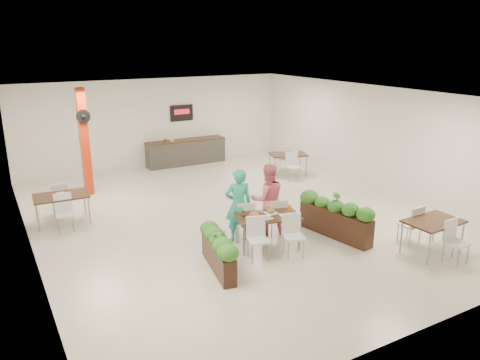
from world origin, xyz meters
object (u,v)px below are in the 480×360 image
at_px(side_table_a, 61,199).
at_px(side_table_c, 433,226).
at_px(service_counter, 186,151).
at_px(planter_right, 335,216).
at_px(side_table_b, 288,157).
at_px(main_table, 268,220).
at_px(diner_woman, 268,199).
at_px(diner_man, 238,205).
at_px(planter_left, 218,248).
at_px(red_column, 85,141).

bearing_deg(side_table_a, side_table_c, -37.27).
bearing_deg(side_table_a, service_counter, 41.10).
bearing_deg(planter_right, side_table_b, 66.98).
height_order(main_table, side_table_b, same).
relative_size(diner_woman, side_table_c, 1.07).
height_order(main_table, side_table_a, same).
height_order(diner_woman, side_table_b, diner_woman).
xyz_separation_m(main_table, diner_man, (-0.39, 0.65, 0.23)).
bearing_deg(diner_man, main_table, 136.78).
height_order(planter_left, side_table_b, side_table_b).
relative_size(service_counter, main_table, 1.58).
height_order(diner_woman, side_table_c, diner_woman).
distance_m(red_column, side_table_c, 9.77).
relative_size(planter_left, side_table_b, 1.03).
relative_size(main_table, diner_man, 1.09).
height_order(service_counter, diner_woman, service_counter).
relative_size(service_counter, planter_right, 1.46).
bearing_deg(diner_man, red_column, -50.27).
xyz_separation_m(red_column, side_table_a, (-1.10, -2.08, -1.00)).
distance_m(diner_man, side_table_c, 4.31).
distance_m(main_table, diner_man, 0.79).
distance_m(planter_right, side_table_a, 6.85).
bearing_deg(planter_right, main_table, 169.96).
xyz_separation_m(service_counter, diner_woman, (-0.90, -7.08, 0.38)).
height_order(service_counter, side_table_b, service_counter).
bearing_deg(main_table, side_table_c, -34.18).
relative_size(main_table, side_table_b, 1.13).
bearing_deg(planter_left, diner_man, 45.44).
bearing_deg(side_table_a, diner_woman, -33.38).
xyz_separation_m(planter_right, side_table_b, (2.10, 4.95, 0.12)).
height_order(service_counter, planter_right, service_counter).
xyz_separation_m(service_counter, main_table, (-1.31, -7.73, 0.14)).
distance_m(diner_man, planter_right, 2.33).
height_order(planter_right, side_table_c, planter_right).
bearing_deg(diner_woman, main_table, 73.73).
relative_size(red_column, main_table, 1.69).
height_order(diner_woman, planter_right, diner_woman).
relative_size(service_counter, side_table_c, 1.84).
distance_m(red_column, main_table, 6.53).
bearing_deg(side_table_b, planter_right, -94.49).
bearing_deg(service_counter, side_table_c, -80.28).
bearing_deg(planter_right, diner_man, 155.55).
height_order(service_counter, planter_left, service_counter).
bearing_deg(service_counter, side_table_b, -50.98).
relative_size(red_column, side_table_b, 1.92).
xyz_separation_m(service_counter, side_table_c, (1.67, -9.75, 0.14)).
distance_m(planter_right, side_table_c, 2.14).
bearing_deg(red_column, diner_woman, -59.28).
distance_m(service_counter, diner_woman, 7.14).
bearing_deg(diner_woman, diner_man, 15.94).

